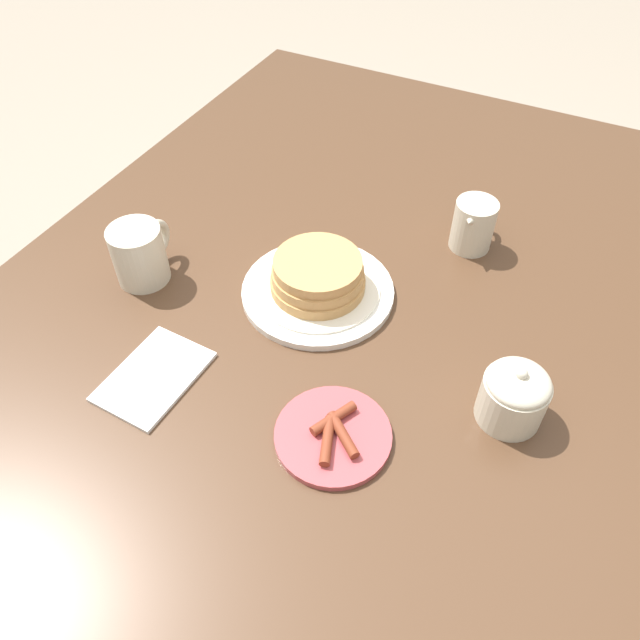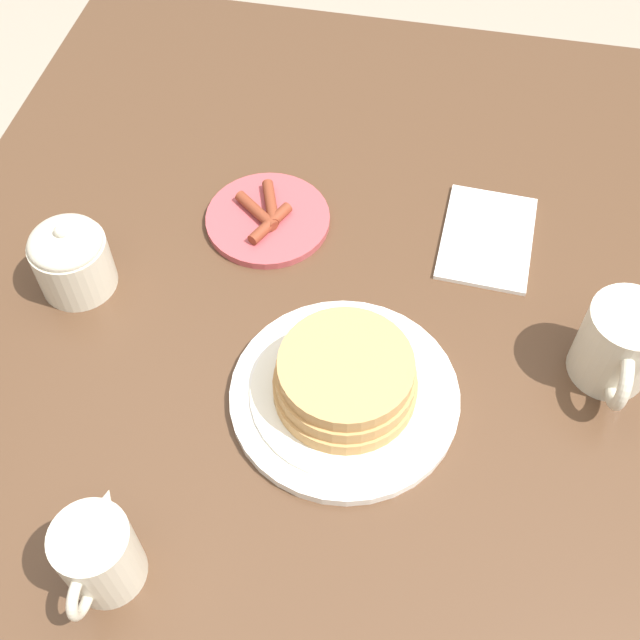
# 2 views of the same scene
# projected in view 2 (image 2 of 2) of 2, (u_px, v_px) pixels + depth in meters

# --- Properties ---
(ground_plane) EXTENTS (8.00, 8.00, 0.00)m
(ground_plane) POSITION_uv_depth(u_px,v_px,m) (323.00, 627.00, 1.45)
(ground_plane) COLOR gray
(dining_table) EXTENTS (1.46, 1.04, 0.76)m
(dining_table) POSITION_uv_depth(u_px,v_px,m) (325.00, 472.00, 0.92)
(dining_table) COLOR #4C3321
(dining_table) RESTS_ON ground_plane
(pancake_plate) EXTENTS (0.24, 0.24, 0.07)m
(pancake_plate) POSITION_uv_depth(u_px,v_px,m) (345.00, 385.00, 0.83)
(pancake_plate) COLOR white
(pancake_plate) RESTS_ON dining_table
(side_plate_bacon) EXTENTS (0.16, 0.16, 0.02)m
(side_plate_bacon) POSITION_uv_depth(u_px,v_px,m) (268.00, 218.00, 1.00)
(side_plate_bacon) COLOR #B2474C
(side_plate_bacon) RESTS_ON dining_table
(coffee_mug) EXTENTS (0.12, 0.09, 0.10)m
(coffee_mug) POSITION_uv_depth(u_px,v_px,m) (619.00, 346.00, 0.84)
(coffee_mug) COLOR beige
(coffee_mug) RESTS_ON dining_table
(creamer_pitcher) EXTENTS (0.11, 0.07, 0.10)m
(creamer_pitcher) POSITION_uv_depth(u_px,v_px,m) (99.00, 554.00, 0.71)
(creamer_pitcher) COLOR beige
(creamer_pitcher) RESTS_ON dining_table
(sugar_bowl) EXTENTS (0.09, 0.09, 0.10)m
(sugar_bowl) POSITION_uv_depth(u_px,v_px,m) (71.00, 258.00, 0.91)
(sugar_bowl) COLOR beige
(sugar_bowl) RESTS_ON dining_table
(napkin) EXTENTS (0.16, 0.12, 0.01)m
(napkin) POSITION_uv_depth(u_px,v_px,m) (487.00, 238.00, 0.99)
(napkin) COLOR white
(napkin) RESTS_ON dining_table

